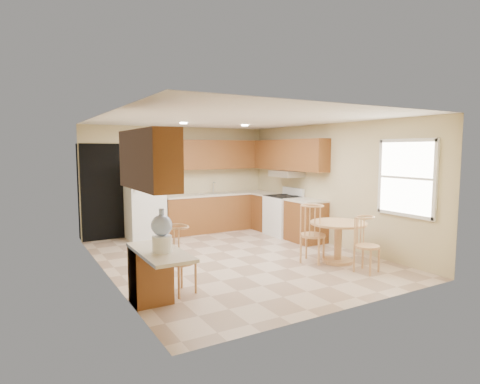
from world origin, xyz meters
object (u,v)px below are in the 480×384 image
chair_desk (182,254)px  water_crock (162,233)px  stove (283,215)px  chair_table_b (371,240)px  dining_table (338,236)px  refrigerator (145,200)px  chair_table_a (316,228)px

chair_desk → water_crock: (-0.45, -0.50, 0.43)m
stove → chair_table_b: stove is taller
stove → dining_table: stove is taller
refrigerator → chair_desk: (-0.60, -3.69, -0.30)m
chair_table_b → chair_desk: bearing=-26.0°
chair_desk → chair_table_a: bearing=78.1°
chair_table_a → water_crock: 3.16m
dining_table → chair_table_a: (-0.36, 0.15, 0.15)m
dining_table → chair_table_b: 0.74m
chair_table_b → chair_desk: chair_desk is taller
chair_table_a → refrigerator: bearing=177.0°
chair_table_a → chair_desk: chair_table_a is taller
stove → chair_desk: stove is taller
refrigerator → chair_table_b: 4.90m
chair_desk → water_crock: 0.80m
dining_table → chair_table_a: bearing=157.1°
chair_table_b → stove: bearing=-114.3°
chair_desk → dining_table: bearing=74.3°
refrigerator → dining_table: refrigerator is taller
dining_table → chair_table_a: 0.42m
chair_table_a → chair_desk: size_ratio=1.07×
refrigerator → chair_desk: size_ratio=1.85×
dining_table → water_crock: (-3.40, -0.64, 0.53)m
stove → chair_table_b: 3.11m
dining_table → water_crock: water_crock is taller
refrigerator → stove: refrigerator is taller
refrigerator → dining_table: 4.27m
stove → chair_desk: 4.26m
dining_table → water_crock: size_ratio=1.88×
refrigerator → chair_table_a: refrigerator is taller
chair_table_a → chair_table_b: chair_table_a is taller
dining_table → chair_table_b: (0.00, -0.74, 0.08)m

